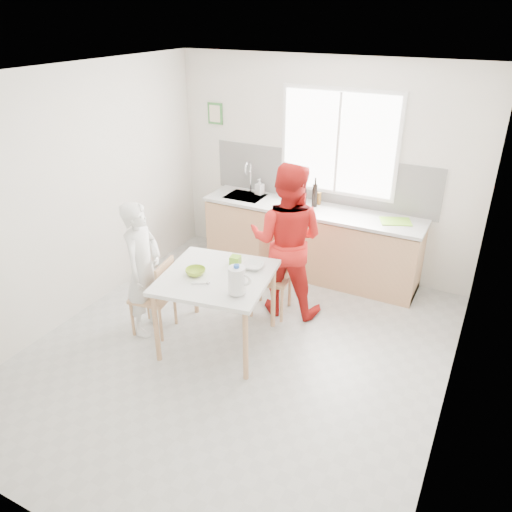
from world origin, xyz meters
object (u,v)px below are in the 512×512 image
at_px(person_white, 143,269).
at_px(chair_left, 157,294).
at_px(person_red, 287,241).
at_px(wine_bottle_b, 315,195).
at_px(bowl_white, 253,266).
at_px(milk_jug, 237,280).
at_px(chair_far, 273,270).
at_px(wine_bottle_a, 304,192).
at_px(bowl_green, 196,272).
at_px(dining_table, 217,282).

bearing_deg(person_white, chair_left, -90.00).
bearing_deg(person_red, wine_bottle_b, -94.97).
height_order(bowl_white, milk_jug, milk_jug).
height_order(chair_far, wine_bottle_a, wine_bottle_a).
distance_m(chair_far, wine_bottle_b, 1.22).
bearing_deg(wine_bottle_b, bowl_green, -102.85).
relative_size(milk_jug, wine_bottle_a, 0.89).
relative_size(person_white, wine_bottle_b, 4.93).
relative_size(chair_left, wine_bottle_b, 2.84).
height_order(person_white, milk_jug, person_white).
bearing_deg(person_red, chair_far, 11.79).
bearing_deg(wine_bottle_b, chair_left, -114.79).
xyz_separation_m(bowl_white, wine_bottle_b, (0.02, 1.65, 0.24)).
bearing_deg(dining_table, milk_jug, -31.55).
height_order(bowl_green, bowl_white, bowl_green).
xyz_separation_m(chair_left, milk_jug, (1.04, -0.11, 0.49)).
xyz_separation_m(dining_table, milk_jug, (0.37, -0.22, 0.24)).
height_order(chair_far, wine_bottle_b, wine_bottle_b).
bearing_deg(chair_left, wine_bottle_b, 145.87).
distance_m(chair_far, wine_bottle_a, 1.23).
xyz_separation_m(person_red, bowl_green, (-0.54, -1.00, -0.04)).
bearing_deg(wine_bottle_a, bowl_green, -98.82).
xyz_separation_m(dining_table, person_red, (0.35, 0.92, 0.16)).
distance_m(bowl_green, milk_jug, 0.59).
xyz_separation_m(person_white, wine_bottle_a, (0.94, 2.08, 0.34)).
bearing_deg(bowl_green, person_red, 61.62).
bearing_deg(chair_left, chair_far, 128.32).
height_order(chair_left, person_white, person_white).
distance_m(person_white, wine_bottle_b, 2.37).
bearing_deg(chair_far, bowl_white, -95.03).
bearing_deg(dining_table, person_white, -170.67).
relative_size(wine_bottle_a, wine_bottle_b, 1.07).
distance_m(person_red, milk_jug, 1.15).
distance_m(wine_bottle_a, wine_bottle_b, 0.15).
xyz_separation_m(person_red, wine_bottle_b, (-0.08, 1.03, 0.19)).
distance_m(bowl_white, wine_bottle_b, 1.66).
bearing_deg(person_white, chair_far, -55.11).
bearing_deg(person_red, milk_jug, 81.40).
relative_size(chair_left, bowl_white, 3.91).
bearing_deg(milk_jug, chair_far, 88.66).
bearing_deg(milk_jug, person_red, 81.40).
bearing_deg(dining_table, bowl_white, 49.14).
xyz_separation_m(chair_far, milk_jug, (0.15, -1.09, 0.46)).
distance_m(bowl_green, bowl_white, 0.58).
bearing_deg(wine_bottle_b, milk_jug, -87.55).
bearing_deg(wine_bottle_a, dining_table, -93.69).
bearing_deg(wine_bottle_b, dining_table, -97.99).
height_order(chair_left, wine_bottle_a, wine_bottle_a).
bearing_deg(chair_far, milk_jug, -91.34).
relative_size(bowl_green, bowl_white, 0.92).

